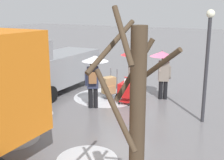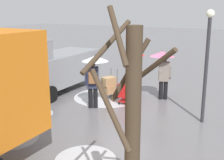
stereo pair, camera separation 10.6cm
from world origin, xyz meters
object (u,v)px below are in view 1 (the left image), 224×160
object	(u,v)px
bare_tree_near	(135,136)
street_lamp	(207,55)
cargo_van_parked_right	(51,67)
pedestrian_black_side	(94,69)
pedestrian_white_side	(133,62)
shopping_cart_vendor	(127,90)
pedestrian_pink_side	(163,64)
hand_dolly_boxes	(109,86)

from	to	relation	value
bare_tree_near	street_lamp	xyz separation A→B (m)	(0.25, -6.24, 0.35)
cargo_van_parked_right	pedestrian_black_side	size ratio (longest dim) A/B	2.52
pedestrian_white_side	shopping_cart_vendor	bearing A→B (deg)	100.65
shopping_cart_vendor	pedestrian_pink_side	world-z (taller)	pedestrian_pink_side
hand_dolly_boxes	pedestrian_black_side	xyz separation A→B (m)	(-0.14, 1.39, 1.00)
shopping_cart_vendor	hand_dolly_boxes	distance (m)	1.02
pedestrian_black_side	street_lamp	size ratio (longest dim) A/B	0.56
cargo_van_parked_right	pedestrian_pink_side	bearing A→B (deg)	-163.29
cargo_van_parked_right	pedestrian_black_side	bearing A→B (deg)	162.50
pedestrian_pink_side	pedestrian_black_side	world-z (taller)	same
cargo_van_parked_right	street_lamp	xyz separation A→B (m)	(-7.12, 0.34, 1.19)
shopping_cart_vendor	bare_tree_near	world-z (taller)	bare_tree_near
cargo_van_parked_right	pedestrian_pink_side	world-z (taller)	cargo_van_parked_right
street_lamp	hand_dolly_boxes	bearing A→B (deg)	-10.36
cargo_van_parked_right	street_lamp	distance (m)	7.22
pedestrian_pink_side	pedestrian_white_side	distance (m)	1.30
cargo_van_parked_right	pedestrian_white_side	xyz separation A→B (m)	(-3.68, -1.19, 0.41)
shopping_cart_vendor	pedestrian_white_side	distance (m)	1.42
pedestrian_pink_side	pedestrian_white_side	size ratio (longest dim) A/B	1.00
pedestrian_pink_side	hand_dolly_boxes	bearing A→B (deg)	26.77
pedestrian_pink_side	bare_tree_near	xyz separation A→B (m)	(-2.43, 8.07, 0.45)
cargo_van_parked_right	bare_tree_near	bearing A→B (deg)	138.22
shopping_cart_vendor	pedestrian_pink_side	xyz separation A→B (m)	(-1.08, -1.27, 1.00)
street_lamp	pedestrian_black_side	bearing A→B (deg)	8.42
hand_dolly_boxes	bare_tree_near	xyz separation A→B (m)	(-4.50, 7.02, 1.45)
street_lamp	pedestrian_pink_side	bearing A→B (deg)	-39.94
cargo_van_parked_right	hand_dolly_boxes	bearing A→B (deg)	-171.31
bare_tree_near	pedestrian_pink_side	bearing A→B (deg)	-73.26
bare_tree_near	street_lamp	bearing A→B (deg)	-87.71
cargo_van_parked_right	shopping_cart_vendor	size ratio (longest dim) A/B	5.18
cargo_van_parked_right	pedestrian_pink_side	distance (m)	5.17
shopping_cart_vendor	pedestrian_white_side	world-z (taller)	pedestrian_white_side
bare_tree_near	cargo_van_parked_right	bearing A→B (deg)	-41.78
pedestrian_white_side	bare_tree_near	world-z (taller)	bare_tree_near
cargo_van_parked_right	hand_dolly_boxes	distance (m)	2.97
pedestrian_black_side	pedestrian_white_side	world-z (taller)	same
cargo_van_parked_right	street_lamp	size ratio (longest dim) A/B	1.40
shopping_cart_vendor	hand_dolly_boxes	xyz separation A→B (m)	(0.99, -0.22, 0.00)
hand_dolly_boxes	pedestrian_white_side	bearing A→B (deg)	-136.97
hand_dolly_boxes	street_lamp	xyz separation A→B (m)	(-4.25, 0.78, 1.80)
hand_dolly_boxes	pedestrian_black_side	bearing A→B (deg)	95.57
cargo_van_parked_right	pedestrian_white_side	size ratio (longest dim) A/B	2.52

